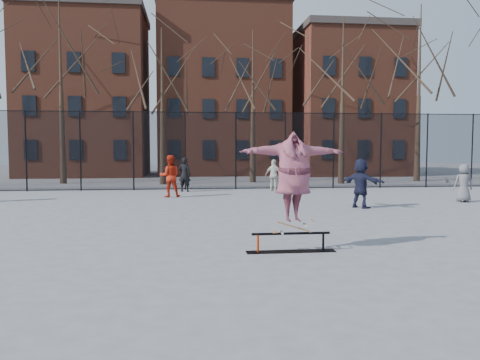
{
  "coord_description": "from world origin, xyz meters",
  "views": [
    {
      "loc": [
        -1.22,
        -11.06,
        2.17
      ],
      "look_at": [
        0.16,
        1.5,
        1.29
      ],
      "focal_mm": 35.0,
      "sensor_mm": 36.0,
      "label": 1
    }
  ],
  "objects": [
    {
      "name": "bystander_red",
      "position": [
        -2.05,
        9.52,
        0.92
      ],
      "size": [
        0.95,
        0.77,
        1.84
      ],
      "primitive_type": "imported",
      "rotation": [
        0.0,
        0.0,
        3.23
      ],
      "color": "red",
      "rests_on": "ground"
    },
    {
      "name": "tree_row",
      "position": [
        -0.25,
        17.15,
        7.36
      ],
      "size": [
        33.66,
        7.46,
        10.67
      ],
      "color": "black",
      "rests_on": "ground"
    },
    {
      "name": "skateboard",
      "position": [
        0.93,
        -1.62,
        0.46
      ],
      "size": [
        0.8,
        0.19,
        0.1
      ],
      "primitive_type": null,
      "color": "#9A693D",
      "rests_on": "skate_rail"
    },
    {
      "name": "skater",
      "position": [
        0.93,
        -1.62,
        1.43
      ],
      "size": [
        2.34,
        0.9,
        1.85
      ],
      "primitive_type": "imported",
      "rotation": [
        0.0,
        0.0,
        0.12
      ],
      "color": "#613483",
      "rests_on": "skateboard"
    },
    {
      "name": "skate_rail",
      "position": [
        0.88,
        -1.62,
        0.16
      ],
      "size": [
        1.87,
        0.29,
        0.41
      ],
      "color": "black",
      "rests_on": "ground"
    },
    {
      "name": "fence",
      "position": [
        -0.01,
        13.0,
        2.05
      ],
      "size": [
        34.03,
        0.07,
        4.0
      ],
      "color": "black",
      "rests_on": "ground"
    },
    {
      "name": "bystander_navy",
      "position": [
        4.92,
        5.06,
        0.89
      ],
      "size": [
        1.4,
        1.64,
        1.78
      ],
      "primitive_type": "imported",
      "rotation": [
        0.0,
        0.0,
        2.21
      ],
      "color": "#1B1E37",
      "rests_on": "ground"
    },
    {
      "name": "bystander_extra",
      "position": [
        9.62,
        6.34,
        0.76
      ],
      "size": [
        0.8,
        0.57,
        1.53
      ],
      "primitive_type": "imported",
      "rotation": [
        0.0,
        0.0,
        3.02
      ],
      "color": "#5E5E63",
      "rests_on": "ground"
    },
    {
      "name": "ground",
      "position": [
        0.0,
        0.0,
        0.0
      ],
      "size": [
        100.0,
        100.0,
        0.0
      ],
      "primitive_type": "plane",
      "color": "slate"
    },
    {
      "name": "bystander_white",
      "position": [
        2.99,
        11.82,
        0.79
      ],
      "size": [
        0.98,
        0.83,
        1.57
      ],
      "primitive_type": "imported",
      "rotation": [
        0.0,
        0.0,
        2.55
      ],
      "color": "silver",
      "rests_on": "ground"
    },
    {
      "name": "bystander_black",
      "position": [
        -1.43,
        12.0,
        0.84
      ],
      "size": [
        0.71,
        0.56,
        1.69
      ],
      "primitive_type": "imported",
      "rotation": [
        0.0,
        0.0,
        2.85
      ],
      "color": "black",
      "rests_on": "ground"
    },
    {
      "name": "rowhouses",
      "position": [
        0.72,
        26.0,
        6.06
      ],
      "size": [
        29.0,
        7.0,
        13.0
      ],
      "color": "brown",
      "rests_on": "ground"
    }
  ]
}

